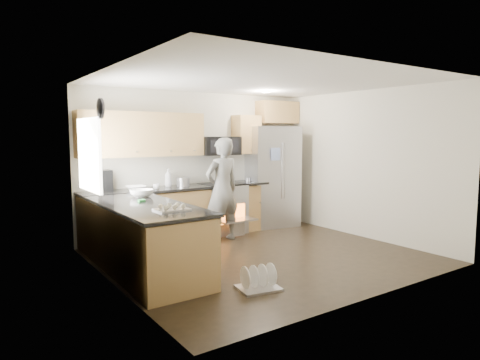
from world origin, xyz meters
TOP-DOWN VIEW (x-y plane):
  - ground at (0.00, 0.00)m, footprint 4.50×4.50m
  - room_shell at (-0.04, 0.02)m, footprint 4.54×4.04m
  - back_cabinet_run at (-0.59, 1.75)m, footprint 4.45×0.64m
  - peninsula at (-1.75, 0.25)m, footprint 0.96×2.36m
  - stove_range at (0.35, 1.69)m, footprint 0.76×0.97m
  - refrigerator at (1.51, 1.70)m, footprint 1.09×0.91m
  - person at (0.04, 1.20)m, footprint 0.67×0.46m
  - dish_rack at (-0.88, -1.07)m, footprint 0.54×0.46m

SIDE VIEW (x-z plane):
  - ground at x=0.00m, z-range 0.00..0.00m
  - dish_rack at x=-0.88m, z-range -0.07..0.23m
  - peninsula at x=-1.75m, z-range -0.05..0.98m
  - stove_range at x=0.35m, z-range -0.22..1.57m
  - person at x=0.04m, z-range 0.00..1.78m
  - back_cabinet_run at x=-0.59m, z-range -0.29..2.21m
  - refrigerator at x=1.51m, z-range 0.00..1.99m
  - room_shell at x=-0.04m, z-range 0.36..2.98m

